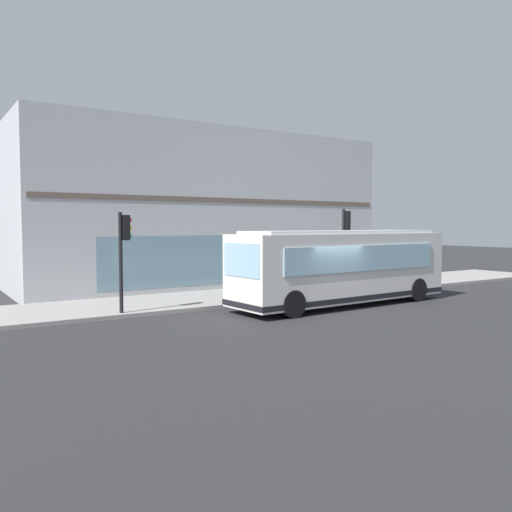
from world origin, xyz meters
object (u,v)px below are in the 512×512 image
traffic_light_near_corner (345,234)px  pedestrian_near_building_entrance (359,264)px  newspaper_vending_box (323,278)px  fire_hydrant (394,279)px  pedestrian_walking_along_curb (356,265)px  city_bus_nearside (342,267)px  pedestrian_near_hydrant (374,266)px  traffic_light_down_block (124,243)px

traffic_light_near_corner → pedestrian_near_building_entrance: (2.82, -3.67, -1.76)m
traffic_light_near_corner → newspaper_vending_box: 2.87m
traffic_light_near_corner → fire_hydrant: 4.21m
traffic_light_near_corner → pedestrian_walking_along_curb: traffic_light_near_corner is taller
city_bus_nearside → pedestrian_near_building_entrance: (5.30, -6.16, -0.44)m
pedestrian_walking_along_curb → newspaper_vending_box: (0.05, 2.19, -0.59)m
traffic_light_near_corner → pedestrian_near_hydrant: bearing=-65.5°
city_bus_nearside → newspaper_vending_box: 5.07m
newspaper_vending_box → traffic_light_near_corner: bearing=174.6°
pedestrian_walking_along_curb → newspaper_vending_box: size_ratio=2.00×
city_bus_nearside → newspaper_vending_box: size_ratio=11.27×
fire_hydrant → pedestrian_walking_along_curb: size_ratio=0.41×
pedestrian_near_hydrant → newspaper_vending_box: bearing=89.5°
pedestrian_walking_along_curb → pedestrian_near_hydrant: (0.02, -1.40, -0.10)m
pedestrian_near_hydrant → traffic_light_down_block: bearing=97.7°
pedestrian_near_hydrant → city_bus_nearside: bearing=123.9°
city_bus_nearside → fire_hydrant: size_ratio=13.71×
traffic_light_near_corner → pedestrian_walking_along_curb: 3.35m
newspaper_vending_box → pedestrian_near_hydrant: bearing=-90.5°
traffic_light_down_block → pedestrian_near_hydrant: size_ratio=2.19×
pedestrian_walking_along_curb → pedestrian_near_building_entrance: (1.13, -1.32, -0.07)m
traffic_light_down_block → fire_hydrant: size_ratio=4.87×
fire_hydrant → pedestrian_near_hydrant: bearing=-9.4°
pedestrian_walking_along_curb → city_bus_nearside: bearing=130.7°
city_bus_nearside → traffic_light_near_corner: 3.75m
traffic_light_near_corner → newspaper_vending_box: size_ratio=4.34×
pedestrian_near_building_entrance → traffic_light_down_block: bearing=102.0°
traffic_light_near_corner → traffic_light_down_block: (-0.26, 10.89, -0.21)m
pedestrian_near_hydrant → fire_hydrant: bearing=170.6°
city_bus_nearside → pedestrian_near_building_entrance: city_bus_nearside is taller
fire_hydrant → pedestrian_near_building_entrance: size_ratio=0.44×
traffic_light_down_block → newspaper_vending_box: size_ratio=4.00×
city_bus_nearside → pedestrian_walking_along_curb: size_ratio=5.65×
traffic_light_near_corner → pedestrian_walking_along_curb: bearing=-54.3°
fire_hydrant → city_bus_nearside: bearing=113.1°
fire_hydrant → pedestrian_near_hydrant: pedestrian_near_hydrant is taller
city_bus_nearside → pedestrian_walking_along_curb: 6.40m
pedestrian_near_building_entrance → fire_hydrant: bearing=176.1°
pedestrian_near_building_entrance → newspaper_vending_box: pedestrian_near_building_entrance is taller
city_bus_nearside → traffic_light_near_corner: size_ratio=2.60×
traffic_light_near_corner → city_bus_nearside: bearing=134.9°
traffic_light_near_corner → pedestrian_near_hydrant: size_ratio=2.37×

